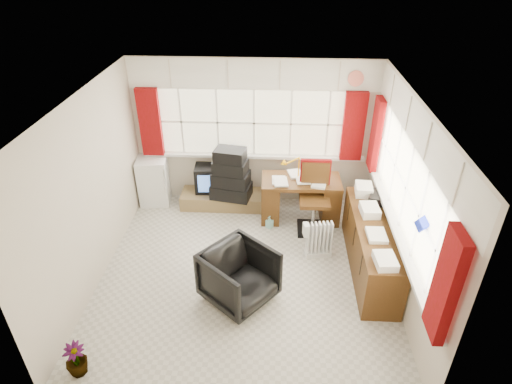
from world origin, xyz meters
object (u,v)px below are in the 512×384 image
office_chair (239,276)px  credenza (371,246)px  mini_fridge (154,180)px  desk (300,197)px  crt_tv (211,177)px  radiator (319,242)px  tv_bench (222,199)px  desk_lamp (299,163)px  task_chair (314,194)px

office_chair → credenza: bearing=-28.3°
credenza → mini_fridge: credenza is taller
desk → crt_tv: bearing=163.7°
desk → office_chair: desk is taller
radiator → crt_tv: bearing=141.5°
crt_tv → office_chair: bearing=-73.3°
office_chair → tv_bench: bearing=53.3°
desk → desk_lamp: bearing=132.4°
office_chair → credenza: credenza is taller
desk → mini_fridge: (-2.53, 0.39, 0.01)m
tv_bench → office_chair: bearing=-77.2°
radiator → desk: bearing=104.1°
desk → task_chair: bearing=-46.8°
task_chair → radiator: bearing=-86.8°
tv_bench → desk_lamp: bearing=-11.1°
desk → tv_bench: (-1.34, 0.31, -0.28)m
desk → credenza: bearing=-52.3°
task_chair → radiator: (0.04, -0.76, -0.37)m
crt_tv → desk: bearing=-16.3°
desk → office_chair: bearing=-113.8°
desk → office_chair: (-0.84, -1.90, -0.04)m
mini_fridge → desk_lamp: bearing=-7.6°
task_chair → crt_tv: task_chair is taller
desk → credenza: size_ratio=0.64×
radiator → credenza: (0.69, -0.24, 0.16)m
office_chair → tv_bench: size_ratio=0.58×
desk_lamp → tv_bench: 1.58m
crt_tv → radiator: bearing=-38.5°
office_chair → radiator: office_chair is taller
crt_tv → mini_fridge: mini_fridge is taller
credenza → mini_fridge: size_ratio=2.37×
credenza → tv_bench: bearing=146.3°
credenza → mini_fridge: (-3.47, 1.60, 0.03)m
task_chair → tv_bench: 1.70m
tv_bench → mini_fridge: size_ratio=1.66×
desk_lamp → office_chair: desk_lamp is taller
desk → crt_tv: desk is taller
desk → mini_fridge: 2.56m
tv_bench → mini_fridge: 1.23m
desk_lamp → radiator: bearing=-74.0°
mini_fridge → radiator: bearing=-26.1°
radiator → crt_tv: crt_tv is taller
desk_lamp → credenza: size_ratio=0.19×
task_chair → office_chair: 1.99m
task_chair → tv_bench: bearing=161.3°
credenza → task_chair: bearing=126.5°
tv_bench → crt_tv: crt_tv is taller
office_chair → crt_tv: office_chair is taller
office_chair → credenza: 1.90m
radiator → office_chair: bearing=-139.3°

